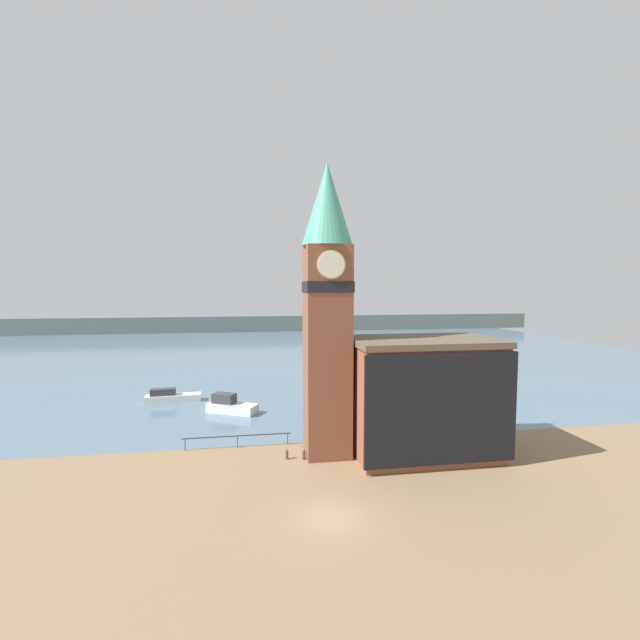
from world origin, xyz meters
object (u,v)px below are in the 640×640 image
Objects in this scene: pier_building at (423,396)px; boat_near at (230,406)px; boat_far at (171,397)px; mooring_bollard_near at (287,454)px; mooring_bollard_far at (304,454)px; clock_tower at (327,302)px.

boat_near is (-16.76, 14.80, -4.19)m from pier_building.
mooring_bollard_near is (12.71, -19.97, -0.18)m from boat_far.
pier_building is 11.11m from mooring_bollard_far.
boat_far reaches higher than mooring_bollard_far.
boat_far is at bearing 170.07° from boat_near.
boat_far is 24.64m from mooring_bollard_far.
boat_near is 7.26× the size of mooring_bollard_far.
mooring_bollard_far is at bearing -10.83° from mooring_bollard_near.
mooring_bollard_near is at bearing -169.70° from clock_tower.
mooring_bollard_far is at bearing -157.18° from clock_tower.
mooring_bollard_far reaches higher than mooring_bollard_near.
boat_far is 23.67m from mooring_bollard_near.
boat_near is (-8.73, 13.56, -12.13)m from clock_tower.
clock_tower reaches higher than mooring_bollard_far.
pier_building is 2.04× the size of boat_near.
pier_building is at bearing -44.98° from boat_far.
mooring_bollard_near is 0.99× the size of mooring_bollard_far.
boat_near is 9.43m from boat_far.
boat_near is 7.32× the size of mooring_bollard_near.
boat_far is (-24.21, 20.58, -4.33)m from pier_building.
mooring_bollard_far is (1.36, -0.26, 0.00)m from mooring_bollard_near.
clock_tower is at bearing 171.18° from pier_building.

